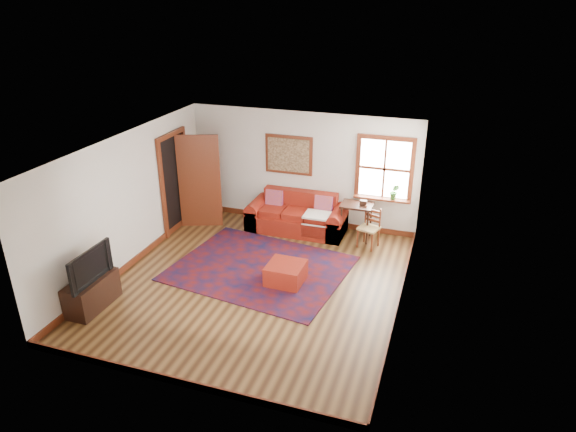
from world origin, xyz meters
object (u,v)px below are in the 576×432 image
(red_ottoman, at_px, (286,273))
(media_cabinet, at_px, (92,293))
(side_table, at_px, (357,210))
(ladder_back_chair, at_px, (370,226))
(red_leather_sofa, at_px, (297,218))

(red_ottoman, height_order, media_cabinet, media_cabinet)
(side_table, distance_m, media_cabinet, 5.28)
(ladder_back_chair, bearing_deg, media_cabinet, -137.21)
(red_leather_sofa, xyz_separation_m, side_table, (1.28, -0.02, 0.37))
(red_leather_sofa, relative_size, ladder_back_chair, 2.56)
(side_table, height_order, media_cabinet, side_table)
(media_cabinet, bearing_deg, side_table, 47.27)
(red_ottoman, relative_size, side_table, 0.82)
(side_table, bearing_deg, media_cabinet, -132.73)
(red_leather_sofa, height_order, media_cabinet, red_leather_sofa)
(red_leather_sofa, xyz_separation_m, media_cabinet, (-2.29, -3.89, -0.01))
(red_leather_sofa, distance_m, side_table, 1.34)
(ladder_back_chair, distance_m, media_cabinet, 5.32)
(red_leather_sofa, distance_m, media_cabinet, 4.51)
(red_ottoman, bearing_deg, media_cabinet, -147.00)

